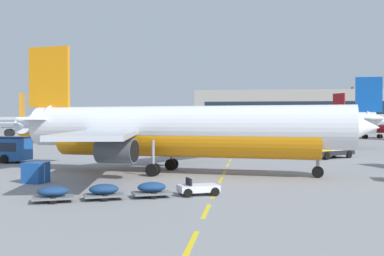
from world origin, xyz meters
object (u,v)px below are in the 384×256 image
at_px(airliner_far_center, 34,127).
at_px(fuel_service_truck, 331,145).
at_px(airliner_mid_left, 289,125).
at_px(uld_cargo_container, 36,173).
at_px(airliner_far_right, 377,123).
at_px(baggage_train, 129,190).
at_px(airliner_foreground, 177,130).

xyz_separation_m(airliner_far_center, fuel_service_truck, (60.08, -41.36, -1.75)).
height_order(airliner_far_center, fuel_service_truck, airliner_far_center).
xyz_separation_m(airliner_mid_left, uld_cargo_container, (-23.73, -50.94, -3.23)).
bearing_deg(uld_cargo_container, airliner_mid_left, 65.02).
bearing_deg(airliner_mid_left, airliner_far_center, 163.00).
xyz_separation_m(airliner_far_right, fuel_service_truck, (-22.64, -64.81, -2.43)).
relative_size(airliner_mid_left, fuel_service_truck, 5.24).
bearing_deg(baggage_train, uld_cargo_container, 145.50).
xyz_separation_m(airliner_foreground, fuel_service_truck, (17.08, 19.18, -2.30)).
bearing_deg(fuel_service_truck, baggage_train, -118.50).
bearing_deg(airliner_foreground, fuel_service_truck, 48.31).
xyz_separation_m(airliner_mid_left, fuel_service_truck, (3.37, -24.02, -2.38)).
bearing_deg(airliner_far_right, fuel_service_truck, -109.26).
bearing_deg(airliner_far_right, baggage_train, -112.53).
relative_size(airliner_foreground, fuel_service_truck, 5.13).
bearing_deg(uld_cargo_container, airliner_foreground, 37.70).
height_order(airliner_foreground, baggage_train, airliner_foreground).
relative_size(airliner_foreground, airliner_far_center, 1.17).
bearing_deg(uld_cargo_container, baggage_train, -34.50).
xyz_separation_m(airliner_far_center, baggage_train, (42.07, -74.53, -2.86)).
relative_size(airliner_far_center, fuel_service_truck, 4.37).
height_order(baggage_train, uld_cargo_container, uld_cargo_container).
distance_m(airliner_mid_left, airliner_far_center, 59.31).
xyz_separation_m(airliner_far_center, airliner_far_right, (82.72, 23.45, 0.68)).
xyz_separation_m(airliner_foreground, airliner_far_center, (-43.00, 60.54, -0.56)).
bearing_deg(baggage_train, airliner_mid_left, 75.64).
relative_size(airliner_mid_left, uld_cargo_container, 19.20).
bearing_deg(airliner_mid_left, baggage_train, -104.36).
relative_size(airliner_far_right, uld_cargo_container, 18.04).
bearing_deg(fuel_service_truck, airliner_far_right, 70.74).
xyz_separation_m(airliner_foreground, airliner_far_right, (39.72, 83.98, 0.13)).
bearing_deg(airliner_far_right, airliner_far_center, -164.17).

